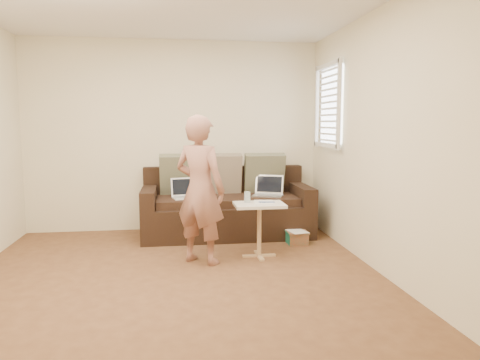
{
  "coord_description": "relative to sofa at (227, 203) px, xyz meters",
  "views": [
    {
      "loc": [
        0.01,
        -4.1,
        1.48
      ],
      "look_at": [
        0.8,
        1.4,
        0.78
      ],
      "focal_mm": 33.95,
      "sensor_mm": 36.0,
      "label": 1
    }
  ],
  "objects": [
    {
      "name": "wall_front",
      "position": [
        -0.68,
        -4.03,
        0.87
      ],
      "size": [
        4.0,
        0.0,
        4.0
      ],
      "primitive_type": "plane",
      "rotation": [
        -1.57,
        0.0,
        0.0
      ],
      "color": "beige",
      "rests_on": "ground"
    },
    {
      "name": "pillow_left",
      "position": [
        -0.6,
        0.23,
        0.37
      ],
      "size": [
        0.55,
        0.29,
        0.57
      ],
      "primitive_type": null,
      "rotation": [
        0.28,
        0.0,
        0.0
      ],
      "color": "#555B43",
      "rests_on": "sofa"
    },
    {
      "name": "drinking_glass",
      "position": [
        0.12,
        -0.97,
        0.24
      ],
      "size": [
        0.07,
        0.07,
        0.12
      ],
      "primitive_type": null,
      "color": "silver",
      "rests_on": "side_table"
    },
    {
      "name": "laptop_silver",
      "position": [
        0.54,
        -0.06,
        0.1
      ],
      "size": [
        0.46,
        0.4,
        0.25
      ],
      "primitive_type": null,
      "rotation": [
        0.0,
        0.0,
        -0.4
      ],
      "color": "#B7BABC",
      "rests_on": "sofa"
    },
    {
      "name": "wall_right",
      "position": [
        1.32,
        -1.77,
        0.87
      ],
      "size": [
        0.0,
        4.5,
        4.5
      ],
      "primitive_type": "plane",
      "rotation": [
        1.57,
        0.0,
        -1.57
      ],
      "color": "beige",
      "rests_on": "ground"
    },
    {
      "name": "person",
      "position": [
        -0.41,
        -1.16,
        0.36
      ],
      "size": [
        0.69,
        0.65,
        1.57
      ],
      "primitive_type": "imported",
      "rotation": [
        0.0,
        0.0,
        2.53
      ],
      "color": "#9D5956",
      "rests_on": "ground"
    },
    {
      "name": "side_table",
      "position": [
        0.24,
        -1.05,
        -0.12
      ],
      "size": [
        0.55,
        0.38,
        0.6
      ],
      "primitive_type": null,
      "color": "silver",
      "rests_on": "ground"
    },
    {
      "name": "paper_on_table",
      "position": [
        0.3,
        -1.0,
        0.18
      ],
      "size": [
        0.25,
        0.33,
        0.0
      ],
      "primitive_type": null,
      "rotation": [
        0.0,
        0.0,
        -0.14
      ],
      "color": "white",
      "rests_on": "side_table"
    },
    {
      "name": "sofa",
      "position": [
        0.0,
        0.0,
        0.0
      ],
      "size": [
        2.2,
        0.95,
        0.85
      ],
      "primitive_type": null,
      "color": "black",
      "rests_on": "ground"
    },
    {
      "name": "floor",
      "position": [
        -0.68,
        -1.77,
        -0.42
      ],
      "size": [
        4.5,
        4.5,
        0.0
      ],
      "primitive_type": "plane",
      "color": "#55341F",
      "rests_on": "ground"
    },
    {
      "name": "laptop_white",
      "position": [
        -0.53,
        -0.09,
        0.1
      ],
      "size": [
        0.4,
        0.33,
        0.26
      ],
      "primitive_type": null,
      "rotation": [
        0.0,
        0.0,
        0.22
      ],
      "color": "white",
      "rests_on": "sofa"
    },
    {
      "name": "scissors",
      "position": [
        0.33,
        -1.03,
        0.19
      ],
      "size": [
        0.19,
        0.12,
        0.02
      ],
      "primitive_type": null,
      "rotation": [
        0.0,
        0.0,
        -0.13
      ],
      "color": "silver",
      "rests_on": "side_table"
    },
    {
      "name": "pillow_right",
      "position": [
        0.55,
        0.24,
        0.37
      ],
      "size": [
        0.55,
        0.28,
        0.57
      ],
      "primitive_type": null,
      "rotation": [
        0.26,
        0.0,
        0.0
      ],
      "color": "#555B43",
      "rests_on": "sofa"
    },
    {
      "name": "window_blinds",
      "position": [
        1.27,
        -0.27,
        1.28
      ],
      "size": [
        0.12,
        0.88,
        1.08
      ],
      "primitive_type": null,
      "color": "white",
      "rests_on": "wall_right"
    },
    {
      "name": "pillow_mid",
      "position": [
        -0.05,
        0.23,
        0.37
      ],
      "size": [
        0.55,
        0.27,
        0.57
      ],
      "primitive_type": null,
      "rotation": [
        0.24,
        0.0,
        0.0
      ],
      "color": "#7A6C57",
      "rests_on": "sofa"
    },
    {
      "name": "wall_back",
      "position": [
        -0.68,
        0.48,
        0.87
      ],
      "size": [
        4.0,
        0.0,
        4.0
      ],
      "primitive_type": "plane",
      "rotation": [
        1.57,
        0.0,
        0.0
      ],
      "color": "beige",
      "rests_on": "ground"
    },
    {
      "name": "striped_box",
      "position": [
        0.8,
        -0.58,
        -0.34
      ],
      "size": [
        0.26,
        0.26,
        0.16
      ],
      "primitive_type": null,
      "color": "red",
      "rests_on": "ground"
    }
  ]
}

